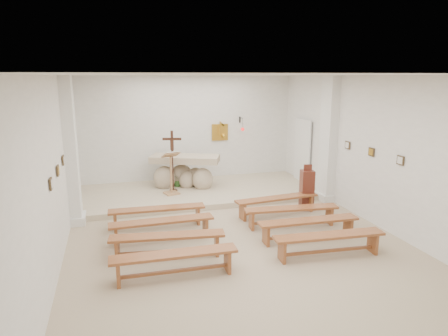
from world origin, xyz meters
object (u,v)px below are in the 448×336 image
object	(u,v)px
bench_right_third	(308,225)
crucifix_stand	(172,157)
bench_left_fourth	(174,259)
bench_left_third	(168,240)
bench_right_fourth	(329,240)
bench_left_second	(162,225)
bench_right_front	(277,202)
lectern	(171,173)
bench_left_front	(157,212)
donation_pedestal	(307,190)
bench_right_second	(291,212)
altar	(185,173)

from	to	relation	value
bench_right_third	crucifix_stand	bearing A→B (deg)	121.38
bench_right_third	bench_left_fourth	xyz separation A→B (m)	(-3.04, -0.85, 0.00)
bench_left_third	bench_right_fourth	bearing A→B (deg)	-7.97
crucifix_stand	bench_left_second	distance (m)	3.43
bench_left_fourth	bench_right_front	bearing A→B (deg)	41.36
bench_right_third	bench_right_fourth	size ratio (longest dim) A/B	1.00
lectern	bench_left_second	bearing A→B (deg)	-118.29
crucifix_stand	bench_left_front	world-z (taller)	crucifix_stand
donation_pedestal	bench_left_front	world-z (taller)	donation_pedestal
donation_pedestal	bench_left_front	distance (m)	3.99
lectern	donation_pedestal	xyz separation A→B (m)	(3.32, -1.87, -0.24)
bench_left_front	bench_right_third	xyz separation A→B (m)	(3.04, -1.70, 0.00)
bench_right_front	bench_left_fourth	size ratio (longest dim) A/B	1.01
crucifix_stand	bench_right_second	world-z (taller)	crucifix_stand
bench_left_front	bench_left_fourth	xyz separation A→B (m)	(-0.00, -2.54, 0.00)
bench_right_second	crucifix_stand	bearing A→B (deg)	131.30
donation_pedestal	crucifix_stand	bearing A→B (deg)	156.56
donation_pedestal	bench_right_third	distance (m)	2.13
crucifix_stand	bench_left_second	xyz separation A→B (m)	(-0.75, -3.24, -0.84)
bench_right_front	bench_right_fourth	bearing A→B (deg)	-95.92
altar	lectern	size ratio (longest dim) A/B	1.73
donation_pedestal	bench_left_third	world-z (taller)	donation_pedestal
bench_left_front	bench_left_third	size ratio (longest dim) A/B	0.99
bench_left_front	bench_right_second	distance (m)	3.15
altar	donation_pedestal	xyz separation A→B (m)	(2.81, -2.58, -0.02)
bench_left_second	bench_right_fourth	world-z (taller)	same
bench_left_front	bench_right_fourth	xyz separation A→B (m)	(3.04, -2.54, 0.00)
bench_left_second	bench_right_fourth	distance (m)	3.48
altar	bench_left_fourth	world-z (taller)	altar
lectern	bench_left_front	world-z (taller)	lectern
bench_left_front	donation_pedestal	bearing A→B (deg)	5.56
bench_right_fourth	bench_left_third	bearing A→B (deg)	168.50
bench_left_third	bench_left_fourth	size ratio (longest dim) A/B	1.01
donation_pedestal	bench_right_second	bearing A→B (deg)	-121.07
bench_right_second	bench_left_fourth	world-z (taller)	same
bench_left_front	bench_left_fourth	size ratio (longest dim) A/B	1.00
lectern	bench_left_third	size ratio (longest dim) A/B	0.57
bench_right_front	lectern	bearing A→B (deg)	132.93
bench_left_fourth	bench_right_third	bearing A→B (deg)	17.02
bench_left_front	bench_right_second	world-z (taller)	same
bench_left_third	bench_left_fourth	xyz separation A→B (m)	(-0.00, -0.85, 0.00)
crucifix_stand	bench_right_front	xyz separation A→B (m)	(2.29, -2.39, -0.84)
bench_left_third	bench_right_third	world-z (taller)	same
donation_pedestal	bench_right_front	bearing A→B (deg)	-156.76
bench_left_second	bench_right_third	xyz separation A→B (m)	(3.04, -0.85, 0.00)
bench_left_front	bench_left_fourth	world-z (taller)	same
bench_left_second	bench_right_second	size ratio (longest dim) A/B	0.99
bench_left_third	bench_right_third	bearing A→B (deg)	7.61
bench_right_front	bench_left_fourth	bearing A→B (deg)	-145.99
crucifix_stand	donation_pedestal	xyz separation A→B (m)	(3.23, -2.18, -0.65)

